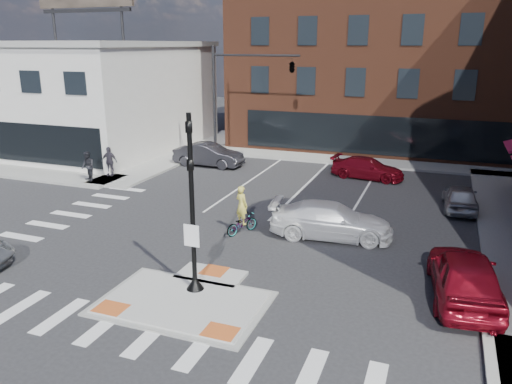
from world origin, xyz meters
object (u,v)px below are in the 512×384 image
at_px(red_sedan, 465,275).
at_px(pedestrian_b, 109,161).
at_px(bg_car_red, 368,168).
at_px(cyclist, 242,218).
at_px(white_pickup, 331,220).
at_px(pedestrian_a, 88,167).
at_px(bg_car_silver, 460,197).
at_px(bg_car_dark, 209,155).

height_order(red_sedan, pedestrian_b, pedestrian_b).
distance_m(bg_car_red, cyclist, 12.16).
xyz_separation_m(bg_car_red, cyclist, (-3.77, -11.57, 0.09)).
bearing_deg(white_pickup, pedestrian_a, 70.54).
bearing_deg(bg_car_silver, cyclist, 34.19).
xyz_separation_m(red_sedan, bg_car_red, (-5.33, 14.50, -0.21)).
distance_m(cyclist, pedestrian_a, 12.59).
height_order(bg_car_silver, pedestrian_b, pedestrian_b).
bearing_deg(bg_car_red, bg_car_dark, 101.17).
relative_size(bg_car_silver, cyclist, 1.78).
bearing_deg(red_sedan, bg_car_silver, -96.28).
relative_size(bg_car_dark, bg_car_red, 1.07).
height_order(white_pickup, bg_car_dark, bg_car_dark).
bearing_deg(pedestrian_b, bg_car_dark, 43.66).
relative_size(bg_car_red, cyclist, 2.04).
relative_size(bg_car_silver, pedestrian_a, 2.18).
height_order(bg_car_red, pedestrian_a, pedestrian_a).
relative_size(white_pickup, pedestrian_b, 2.89).
xyz_separation_m(red_sedan, white_pickup, (-5.29, 3.90, -0.10)).
xyz_separation_m(bg_car_silver, bg_car_red, (-5.34, 4.60, -0.02)).
height_order(white_pickup, pedestrian_b, pedestrian_b).
xyz_separation_m(cyclist, pedestrian_a, (-11.79, 4.39, 0.31)).
distance_m(white_pickup, pedestrian_b, 16.01).
relative_size(cyclist, pedestrian_a, 1.22).
distance_m(white_pickup, bg_car_dark, 14.73).
distance_m(white_pickup, cyclist, 3.92).
bearing_deg(white_pickup, bg_car_silver, -48.58).
bearing_deg(bg_car_dark, pedestrian_b, 139.43).
relative_size(red_sedan, bg_car_red, 1.13).
distance_m(bg_car_dark, bg_car_silver, 16.59).
relative_size(bg_car_dark, pedestrian_b, 2.63).
xyz_separation_m(bg_car_dark, cyclist, (6.98, -11.01, -0.05)).
xyz_separation_m(cyclist, pedestrian_b, (-11.41, 5.97, 0.32)).
xyz_separation_m(red_sedan, bg_car_silver, (0.02, 9.90, -0.19)).
xyz_separation_m(red_sedan, bg_car_dark, (-16.07, 13.95, -0.07)).
distance_m(bg_car_silver, cyclist, 11.47).
bearing_deg(white_pickup, bg_car_dark, 39.94).
relative_size(red_sedan, cyclist, 2.30).
xyz_separation_m(bg_car_silver, pedestrian_a, (-20.90, -2.58, 0.38)).
relative_size(white_pickup, pedestrian_a, 2.92).
xyz_separation_m(white_pickup, cyclist, (-3.80, -0.97, -0.02)).
bearing_deg(bg_car_dark, bg_car_red, -86.32).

